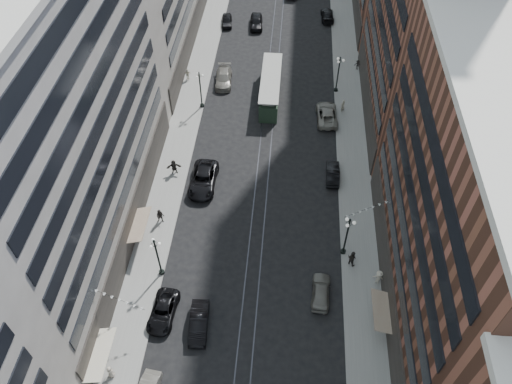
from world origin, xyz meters
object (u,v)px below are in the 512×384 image
(pedestrian_1, at_px, (110,372))
(pedestrian_8, at_px, (343,106))
(car_12, at_px, (327,15))
(pedestrian_9, at_px, (358,65))
(car_7, at_px, (203,180))
(car_9, at_px, (227,21))
(lamppost_sw_mid, at_px, (200,89))
(car_8, at_px, (224,78))
(car_5, at_px, (199,323))
(lamppost_se_far, at_px, (347,235))
(car_10, at_px, (333,173))
(pedestrian_6, at_px, (188,74))
(car_2, at_px, (163,312))
(car_11, at_px, (327,114))
(pedestrian_7, at_px, (352,258))
(car_4, at_px, (321,291))
(lamppost_sw_far, at_px, (158,256))
(pedestrian_2, at_px, (160,216))
(pedestrian_5, at_px, (174,167))
(pedestrian_extra_0, at_px, (379,277))
(car_13, at_px, (256,22))
(lamppost_se_mid, at_px, (338,73))
(streetcar, at_px, (270,88))

(pedestrian_1, relative_size, pedestrian_8, 0.79)
(car_12, relative_size, pedestrian_9, 3.28)
(car_7, distance_m, pedestrian_9, 31.58)
(car_9, distance_m, car_12, 16.99)
(car_12, bearing_deg, lamppost_sw_mid, 52.28)
(car_8, xyz_separation_m, car_9, (-1.49, 16.25, -0.10))
(car_5, distance_m, car_12, 59.14)
(lamppost_se_far, relative_size, car_10, 1.27)
(pedestrian_6, bearing_deg, car_8, 154.30)
(car_2, bearing_deg, car_10, 53.93)
(car_9, xyz_separation_m, car_10, (16.73, -34.14, 0.00))
(car_7, xyz_separation_m, car_11, (14.59, 13.27, -0.08))
(pedestrian_7, bearing_deg, car_5, 66.51)
(car_2, relative_size, car_4, 1.12)
(car_7, xyz_separation_m, car_10, (15.13, 2.39, -0.17))
(lamppost_sw_far, height_order, car_12, lamppost_sw_far)
(car_7, bearing_deg, car_11, 43.34)
(car_7, xyz_separation_m, pedestrian_6, (-5.37, 20.52, 0.12))
(car_4, height_order, pedestrian_2, pedestrian_2)
(pedestrian_5, bearing_deg, car_10, -11.95)
(pedestrian_extra_0, bearing_deg, pedestrian_7, -22.22)
(pedestrian_6, bearing_deg, car_13, -142.10)
(car_7, bearing_deg, pedestrian_extra_0, -30.74)
(lamppost_se_far, height_order, pedestrian_2, lamppost_se_far)
(lamppost_se_mid, xyz_separation_m, car_2, (-17.26, -36.56, -2.41))
(lamppost_se_mid, relative_size, car_11, 0.96)
(lamppost_se_far, height_order, pedestrian_9, lamppost_se_far)
(lamppost_se_far, height_order, pedestrian_1, lamppost_se_far)
(pedestrian_5, height_order, pedestrian_6, pedestrian_5)
(lamppost_sw_far, relative_size, car_4, 1.26)
(pedestrian_1, distance_m, car_11, 41.26)
(lamppost_se_far, distance_m, car_5, 16.83)
(pedestrian_8, bearing_deg, car_7, 0.56)
(lamppost_se_far, relative_size, pedestrian_9, 3.60)
(car_9, distance_m, pedestrian_8, 28.44)
(car_10, distance_m, pedestrian_5, 18.91)
(lamppost_sw_far, distance_m, car_9, 49.15)
(streetcar, xyz_separation_m, pedestrian_extra_0, (12.45, -29.44, -0.46))
(car_7, bearing_deg, car_12, 70.24)
(lamppost_sw_mid, height_order, pedestrian_extra_0, lamppost_sw_mid)
(lamppost_se_far, distance_m, streetcar, 27.69)
(car_10, relative_size, pedestrian_9, 2.82)
(streetcar, distance_m, car_13, 19.11)
(lamppost_se_far, xyz_separation_m, car_7, (-16.00, 8.56, -2.22))
(car_10, bearing_deg, car_7, 10.06)
(lamppost_se_far, height_order, pedestrian_8, lamppost_se_far)
(pedestrian_extra_0, bearing_deg, pedestrian_6, -35.96)
(lamppost_sw_mid, xyz_separation_m, lamppost_se_far, (18.40, -23.00, 0.00))
(car_9, bearing_deg, pedestrian_8, -55.70)
(pedestrian_6, relative_size, pedestrian_extra_0, 0.94)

